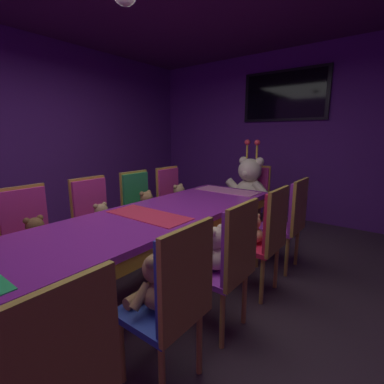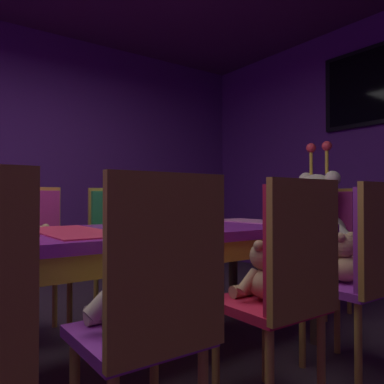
# 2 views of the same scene
# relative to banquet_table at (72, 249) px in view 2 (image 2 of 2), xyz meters

# --- Properties ---
(ground_plane) EXTENTS (7.90, 7.90, 0.00)m
(ground_plane) POSITION_rel_banquet_table_xyz_m (0.00, 0.00, -0.66)
(ground_plane) COLOR #3F2D38
(banquet_table) EXTENTS (0.90, 3.12, 0.75)m
(banquet_table) POSITION_rel_banquet_table_xyz_m (0.00, 0.00, 0.00)
(banquet_table) COLOR purple
(banquet_table) RESTS_ON ground_plane
(chair_left_2) EXTENTS (0.42, 0.41, 0.98)m
(chair_left_2) POSITION_rel_banquet_table_xyz_m (-0.85, 0.01, -0.06)
(chair_left_2) COLOR #CC338C
(chair_left_2) RESTS_ON ground_plane
(teddy_left_2) EXTENTS (0.23, 0.30, 0.28)m
(teddy_left_2) POSITION_rel_banquet_table_xyz_m (-0.70, 0.01, -0.08)
(teddy_left_2) COLOR tan
(teddy_left_2) RESTS_ON chair_left_2
(chair_left_3) EXTENTS (0.42, 0.41, 0.98)m
(chair_left_3) POSITION_rel_banquet_table_xyz_m (-0.84, 0.63, -0.06)
(chair_left_3) COLOR #268C4C
(chair_left_3) RESTS_ON ground_plane
(teddy_left_3) EXTENTS (0.25, 0.33, 0.31)m
(teddy_left_3) POSITION_rel_banquet_table_xyz_m (-0.69, 0.63, -0.07)
(teddy_left_3) COLOR #9E7247
(teddy_left_3) RESTS_ON chair_left_3
(chair_left_4) EXTENTS (0.42, 0.41, 0.98)m
(chair_left_4) POSITION_rel_banquet_table_xyz_m (-0.81, 1.21, -0.06)
(chair_left_4) COLOR #CC338C
(chair_left_4) RESTS_ON ground_plane
(teddy_left_4) EXTENTS (0.25, 0.33, 0.31)m
(teddy_left_4) POSITION_rel_banquet_table_xyz_m (-0.67, 1.21, -0.07)
(teddy_left_4) COLOR tan
(teddy_left_4) RESTS_ON chair_left_4
(chair_right_2) EXTENTS (0.42, 0.41, 0.98)m
(chair_right_2) POSITION_rel_banquet_table_xyz_m (0.82, -0.01, -0.06)
(chair_right_2) COLOR purple
(chair_right_2) RESTS_ON ground_plane
(teddy_right_2) EXTENTS (0.27, 0.35, 0.33)m
(teddy_right_2) POSITION_rel_banquet_table_xyz_m (0.67, -0.01, -0.06)
(teddy_right_2) COLOR beige
(teddy_right_2) RESTS_ON chair_right_2
(chair_right_3) EXTENTS (0.42, 0.41, 0.98)m
(chair_right_3) POSITION_rel_banquet_table_xyz_m (0.83, 0.63, -0.06)
(chair_right_3) COLOR red
(chair_right_3) RESTS_ON ground_plane
(teddy_right_3) EXTENTS (0.22, 0.28, 0.27)m
(teddy_right_3) POSITION_rel_banquet_table_xyz_m (0.68, 0.63, -0.08)
(teddy_right_3) COLOR tan
(teddy_right_3) RESTS_ON chair_right_3
(chair_right_4) EXTENTS (0.42, 0.41, 0.98)m
(chair_right_4) POSITION_rel_banquet_table_xyz_m (0.83, 1.22, -0.06)
(chair_right_4) COLOR purple
(chair_right_4) RESTS_ON ground_plane
(teddy_right_4) EXTENTS (0.22, 0.28, 0.27)m
(teddy_right_4) POSITION_rel_banquet_table_xyz_m (0.69, 1.22, -0.08)
(teddy_right_4) COLOR tan
(teddy_right_4) RESTS_ON chair_right_4
(throne_chair) EXTENTS (0.41, 0.42, 0.98)m
(throne_chair) POSITION_rel_banquet_table_xyz_m (0.00, 2.11, -0.06)
(throne_chair) COLOR #CC338C
(throne_chair) RESTS_ON ground_plane
(king_teddy_bear) EXTENTS (0.70, 0.54, 0.90)m
(king_teddy_bear) POSITION_rel_banquet_table_xyz_m (0.00, 1.94, 0.09)
(king_teddy_bear) COLOR beige
(king_teddy_bear) RESTS_ON throne_chair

